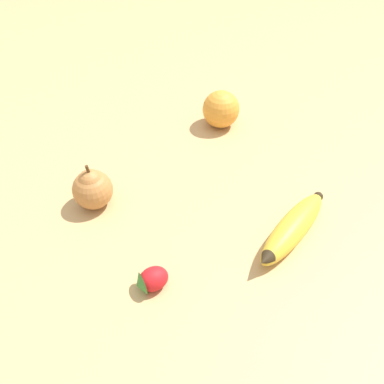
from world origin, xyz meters
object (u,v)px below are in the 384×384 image
object	(u,v)px
pear	(92,188)
strawberry	(151,280)
banana	(293,228)
orange	(221,109)

from	to	relation	value
pear	strawberry	xyz separation A→B (m)	(0.19, 0.01, -0.02)
banana	orange	size ratio (longest dim) A/B	2.40
orange	strawberry	bearing A→B (deg)	-45.85
strawberry	pear	bearing A→B (deg)	-83.94
orange	strawberry	xyz separation A→B (m)	(0.28, -0.29, -0.02)
banana	orange	bearing A→B (deg)	-124.26
pear	strawberry	world-z (taller)	pear
pear	strawberry	distance (m)	0.19
banana	orange	distance (m)	0.32
banana	pear	xyz separation A→B (m)	(-0.21, -0.23, 0.02)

